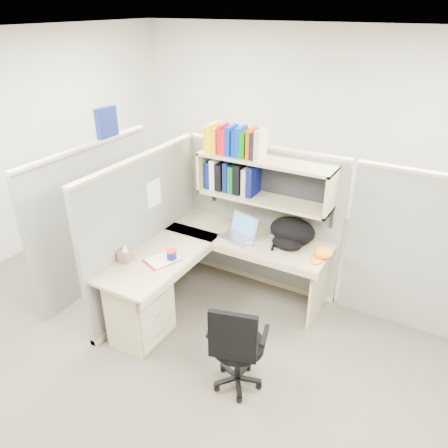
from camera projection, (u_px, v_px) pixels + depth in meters
The scene contains 14 objects.
ground at pixel (221, 322), 4.48m from camera, with size 6.00×6.00×0.00m, color #3D382F.
room_shell at pixel (221, 173), 3.74m from camera, with size 6.00×6.00×6.00m.
cubicle at pixel (212, 218), 4.57m from camera, with size 3.79×1.84×1.95m.
desk at pixel (170, 290), 4.23m from camera, with size 1.74×1.75×0.73m.
laptop at pixel (237, 228), 4.48m from camera, with size 0.34×0.34×0.25m, color #B0AFB4, non-canonical shape.
backpack at pixel (290, 233), 4.36m from camera, with size 0.47×0.36×0.28m, color black, non-canonical shape.
orange_cap at pixel (324, 253), 4.19m from camera, with size 0.18×0.21×0.10m, color orange, non-canonical shape.
snack_canister at pixel (172, 254), 4.16m from camera, with size 0.10×0.10×0.10m.
tissue_box at pixel (125, 253), 4.11m from camera, with size 0.11×0.11×0.18m, color #87664C, non-canonical shape.
mouse at pixel (250, 243), 4.43m from camera, with size 0.09×0.06×0.03m, color #869ABE.
paper_cup at pixel (254, 224), 4.73m from camera, with size 0.07×0.07×0.10m, color white.
book_stack at pixel (280, 229), 4.63m from camera, with size 0.17×0.23×0.11m, color slate, non-canonical shape.
loose_paper at pixel (163, 259), 4.18m from camera, with size 0.22×0.29×0.00m, color silver, non-canonical shape.
task_chair at pixel (237, 359), 3.57m from camera, with size 0.52×0.48×0.91m.
Camera 1 is at (1.75, -3.06, 2.94)m, focal length 35.00 mm.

